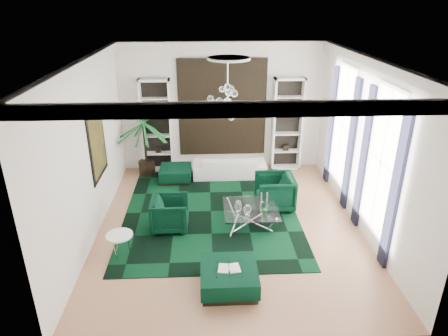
{
  "coord_description": "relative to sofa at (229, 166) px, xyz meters",
  "views": [
    {
      "loc": [
        -0.52,
        -8.09,
        4.95
      ],
      "look_at": [
        -0.09,
        0.5,
        1.23
      ],
      "focal_mm": 32.0,
      "sensor_mm": 36.0,
      "label": 1
    }
  ],
  "objects": [
    {
      "name": "armchair_left",
      "position": [
        -1.54,
        -2.84,
        0.07
      ],
      "size": [
        0.84,
        0.82,
        0.76
      ],
      "primitive_type": "imported",
      "rotation": [
        0.0,
        0.0,
        1.57
      ],
      "color": "black",
      "rests_on": "floor"
    },
    {
      "name": "curtain_near_a",
      "position": [
        2.78,
        -4.44,
        1.34
      ],
      "size": [
        0.07,
        0.3,
        3.25
      ],
      "primitive_type": "cube",
      "color": "black",
      "rests_on": "floor"
    },
    {
      "name": "tapestry",
      "position": [
        -0.18,
        0.7,
        1.59
      ],
      "size": [
        2.5,
        0.06,
        2.8
      ],
      "primitive_type": "cube",
      "color": "black",
      "rests_on": "wall_back"
    },
    {
      "name": "shelving_left",
      "position": [
        -2.13,
        0.55,
        1.09
      ],
      "size": [
        0.9,
        0.38,
        2.8
      ],
      "primitive_type": null,
      "color": "white",
      "rests_on": "floor"
    },
    {
      "name": "curtain_far_b",
      "position": [
        2.78,
        -0.48,
        1.34
      ],
      "size": [
        0.07,
        0.3,
        3.25
      ],
      "primitive_type": "cube",
      "color": "black",
      "rests_on": "floor"
    },
    {
      "name": "curtain_far_a",
      "position": [
        2.78,
        -2.04,
        1.34
      ],
      "size": [
        0.07,
        0.3,
        3.25
      ],
      "primitive_type": "cube",
      "color": "black",
      "rests_on": "floor"
    },
    {
      "name": "painting",
      "position": [
        -3.15,
        -2.16,
        1.54
      ],
      "size": [
        0.04,
        1.3,
        1.6
      ],
      "primitive_type": "cube",
      "color": "black",
      "rests_on": "wall_left"
    },
    {
      "name": "side_table",
      "position": [
        -2.47,
        -3.92,
        -0.05
      ],
      "size": [
        0.54,
        0.54,
        0.52
      ],
      "primitive_type": "cylinder",
      "color": "white",
      "rests_on": "floor"
    },
    {
      "name": "rug",
      "position": [
        -0.59,
        -2.14,
        -0.3
      ],
      "size": [
        4.2,
        5.0,
        0.02
      ],
      "primitive_type": "cube",
      "color": "black",
      "rests_on": "floor"
    },
    {
      "name": "window_near",
      "position": [
        2.81,
        -3.66,
        1.59
      ],
      "size": [
        0.03,
        1.1,
        2.9
      ],
      "primitive_type": "cube",
      "color": "white",
      "rests_on": "wall_right"
    },
    {
      "name": "crown_molding",
      "position": [
        -0.18,
        -2.76,
        3.39
      ],
      "size": [
        6.0,
        7.0,
        0.18
      ],
      "primitive_type": null,
      "color": "white",
      "rests_on": "ceiling"
    },
    {
      "name": "coffee_table",
      "position": [
        0.32,
        -2.78,
        -0.1
      ],
      "size": [
        1.26,
        1.26,
        0.43
      ],
      "primitive_type": null,
      "color": "white",
      "rests_on": "floor"
    },
    {
      "name": "wall_right",
      "position": [
        2.83,
        -2.76,
        1.59
      ],
      "size": [
        0.02,
        7.0,
        3.8
      ],
      "primitive_type": "cube",
      "color": "white",
      "rests_on": "ground"
    },
    {
      "name": "armchair_right",
      "position": [
        1.01,
        -1.96,
        0.12
      ],
      "size": [
        0.95,
        0.92,
        0.86
      ],
      "primitive_type": "imported",
      "rotation": [
        0.0,
        0.0,
        -1.57
      ],
      "color": "black",
      "rests_on": "floor"
    },
    {
      "name": "ceiling_medallion",
      "position": [
        -0.18,
        -2.46,
        3.46
      ],
      "size": [
        0.9,
        0.9,
        0.05
      ],
      "primitive_type": "cylinder",
      "color": "white",
      "rests_on": "ceiling"
    },
    {
      "name": "sofa",
      "position": [
        0.0,
        0.0,
        0.0
      ],
      "size": [
        2.14,
        0.84,
        0.63
      ],
      "primitive_type": "imported",
      "rotation": [
        0.0,
        0.0,
        3.14
      ],
      "color": "white",
      "rests_on": "floor"
    },
    {
      "name": "ottoman_side",
      "position": [
        -1.58,
        -0.21,
        -0.11
      ],
      "size": [
        0.89,
        0.89,
        0.4
      ],
      "primitive_type": "cube",
      "color": "black",
      "rests_on": "floor"
    },
    {
      "name": "palm",
      "position": [
        -2.46,
        0.22,
        1.0
      ],
      "size": [
        1.64,
        1.64,
        2.63
      ],
      "primitive_type": null,
      "color": "#1C6C2F",
      "rests_on": "floor"
    },
    {
      "name": "curtain_near_b",
      "position": [
        2.78,
        -2.88,
        1.34
      ],
      "size": [
        0.07,
        0.3,
        3.25
      ],
      "primitive_type": "cube",
      "color": "black",
      "rests_on": "floor"
    },
    {
      "name": "book",
      "position": [
        -0.31,
        -4.96,
        0.12
      ],
      "size": [
        0.41,
        0.27,
        0.03
      ],
      "primitive_type": "cube",
      "color": "white",
      "rests_on": "ottoman_front"
    },
    {
      "name": "wall_back",
      "position": [
        -0.18,
        0.75,
        1.59
      ],
      "size": [
        6.0,
        0.02,
        3.8
      ],
      "primitive_type": "cube",
      "color": "white",
      "rests_on": "ground"
    },
    {
      "name": "table_plant",
      "position": [
        0.64,
        -3.04,
        0.24
      ],
      "size": [
        0.14,
        0.11,
        0.25
      ],
      "primitive_type": "imported",
      "color": "#1C6C2F",
      "rests_on": "coffee_table"
    },
    {
      "name": "ceiling",
      "position": [
        -0.18,
        -2.76,
        3.5
      ],
      "size": [
        6.0,
        7.0,
        0.02
      ],
      "primitive_type": "cube",
      "color": "white",
      "rests_on": "ground"
    },
    {
      "name": "wall_front",
      "position": [
        -0.18,
        -6.27,
        1.59
      ],
      "size": [
        6.0,
        0.02,
        3.8
      ],
      "primitive_type": "cube",
      "color": "white",
      "rests_on": "ground"
    },
    {
      "name": "window_far",
      "position": [
        2.81,
        -1.26,
        1.59
      ],
      "size": [
        0.03,
        1.1,
        2.9
      ],
      "primitive_type": "cube",
      "color": "white",
      "rests_on": "wall_right"
    },
    {
      "name": "shelving_right",
      "position": [
        1.77,
        0.55,
        1.09
      ],
      "size": [
        0.9,
        0.38,
        2.8
      ],
      "primitive_type": null,
      "color": "white",
      "rests_on": "floor"
    },
    {
      "name": "ottoman_front",
      "position": [
        -0.31,
        -4.96,
        -0.11
      ],
      "size": [
        1.04,
        1.04,
        0.41
      ],
      "primitive_type": "cube",
      "color": "black",
      "rests_on": "floor"
    },
    {
      "name": "wall_left",
      "position": [
        -3.19,
        -2.76,
        1.59
      ],
      "size": [
        0.02,
        7.0,
        3.8
      ],
      "primitive_type": "cube",
      "color": "white",
      "rests_on": "ground"
    },
    {
      "name": "floor",
      "position": [
        -0.18,
        -2.76,
        -0.32
      ],
      "size": [
        6.0,
        7.0,
        0.02
      ],
      "primitive_type": "cube",
      "color": "tan",
      "rests_on": "ground"
    },
    {
      "name": "chandelier",
      "position": [
        -0.21,
        -2.5,
        2.54
      ],
      "size": [
        0.87,
        0.87,
        0.78
      ],
      "primitive_type": null,
      "color": "white",
      "rests_on": "ceiling"
    }
  ]
}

